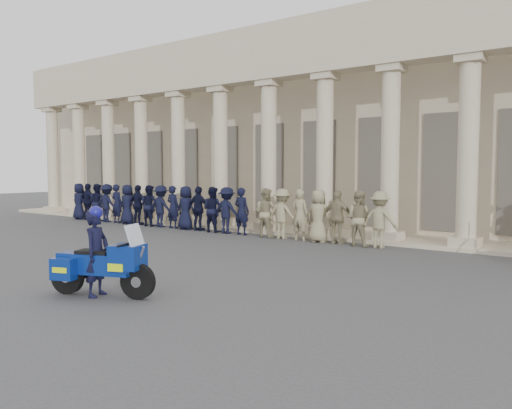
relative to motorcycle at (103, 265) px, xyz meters
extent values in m
plane|color=#3E3E40|center=(-1.79, 2.67, -0.67)|extent=(90.00, 90.00, 0.00)
cube|color=#BCAB8D|center=(-1.79, 17.67, 3.83)|extent=(40.00, 10.00, 9.00)
cube|color=#BCAB8D|center=(-1.79, 11.47, -0.59)|extent=(40.00, 2.60, 0.15)
cube|color=#BCAB8D|center=(-1.79, 10.67, 6.12)|extent=(35.80, 1.00, 1.00)
cube|color=#BCAB8D|center=(-1.79, 10.67, 7.22)|extent=(35.80, 1.00, 1.20)
cube|color=#BCAB8D|center=(-18.69, 10.67, -0.37)|extent=(0.90, 0.90, 0.30)
cylinder|color=#BCAB8D|center=(-18.69, 10.67, 2.58)|extent=(0.64, 0.64, 5.60)
cube|color=#BCAB8D|center=(-18.69, 10.67, 5.50)|extent=(0.85, 0.85, 0.24)
cube|color=#BCAB8D|center=(-16.09, 10.67, -0.37)|extent=(0.90, 0.90, 0.30)
cylinder|color=#BCAB8D|center=(-16.09, 10.67, 2.58)|extent=(0.64, 0.64, 5.60)
cube|color=#BCAB8D|center=(-16.09, 10.67, 5.50)|extent=(0.85, 0.85, 0.24)
cube|color=#BCAB8D|center=(-13.49, 10.67, -0.37)|extent=(0.90, 0.90, 0.30)
cylinder|color=#BCAB8D|center=(-13.49, 10.67, 2.58)|extent=(0.64, 0.64, 5.60)
cube|color=#BCAB8D|center=(-13.49, 10.67, 5.50)|extent=(0.85, 0.85, 0.24)
cube|color=#BCAB8D|center=(-10.89, 10.67, -0.37)|extent=(0.90, 0.90, 0.30)
cylinder|color=#BCAB8D|center=(-10.89, 10.67, 2.58)|extent=(0.64, 0.64, 5.60)
cube|color=#BCAB8D|center=(-10.89, 10.67, 5.50)|extent=(0.85, 0.85, 0.24)
cube|color=#BCAB8D|center=(-8.29, 10.67, -0.37)|extent=(0.90, 0.90, 0.30)
cylinder|color=#BCAB8D|center=(-8.29, 10.67, 2.58)|extent=(0.64, 0.64, 5.60)
cube|color=#BCAB8D|center=(-8.29, 10.67, 5.50)|extent=(0.85, 0.85, 0.24)
cube|color=#BCAB8D|center=(-5.69, 10.67, -0.37)|extent=(0.90, 0.90, 0.30)
cylinder|color=#BCAB8D|center=(-5.69, 10.67, 2.58)|extent=(0.64, 0.64, 5.60)
cube|color=#BCAB8D|center=(-5.69, 10.67, 5.50)|extent=(0.85, 0.85, 0.24)
cube|color=#BCAB8D|center=(-3.09, 10.67, -0.37)|extent=(0.90, 0.90, 0.30)
cylinder|color=#BCAB8D|center=(-3.09, 10.67, 2.58)|extent=(0.64, 0.64, 5.60)
cube|color=#BCAB8D|center=(-3.09, 10.67, 5.50)|extent=(0.85, 0.85, 0.24)
cube|color=#BCAB8D|center=(-0.49, 10.67, -0.37)|extent=(0.90, 0.90, 0.30)
cylinder|color=#BCAB8D|center=(-0.49, 10.67, 2.58)|extent=(0.64, 0.64, 5.60)
cube|color=#BCAB8D|center=(-0.49, 10.67, 5.50)|extent=(0.85, 0.85, 0.24)
cube|color=#BCAB8D|center=(2.11, 10.67, -0.37)|extent=(0.90, 0.90, 0.30)
cylinder|color=#BCAB8D|center=(2.11, 10.67, 2.58)|extent=(0.64, 0.64, 5.60)
cube|color=#BCAB8D|center=(2.11, 10.67, 5.50)|extent=(0.85, 0.85, 0.24)
cube|color=#BCAB8D|center=(4.71, 10.67, -0.37)|extent=(0.90, 0.90, 0.30)
cylinder|color=#BCAB8D|center=(4.71, 10.67, 2.58)|extent=(0.64, 0.64, 5.60)
cube|color=#BCAB8D|center=(4.71, 10.67, 5.50)|extent=(0.85, 0.85, 0.24)
cube|color=black|center=(-17.39, 12.69, 1.88)|extent=(1.30, 0.12, 4.20)
cube|color=black|center=(-14.79, 12.69, 1.88)|extent=(1.30, 0.12, 4.20)
cube|color=black|center=(-12.19, 12.69, 1.88)|extent=(1.30, 0.12, 4.20)
cube|color=black|center=(-9.59, 12.69, 1.88)|extent=(1.30, 0.12, 4.20)
cube|color=black|center=(-6.99, 12.69, 1.88)|extent=(1.30, 0.12, 4.20)
cube|color=black|center=(-4.39, 12.69, 1.88)|extent=(1.30, 0.12, 4.20)
cube|color=black|center=(-1.79, 12.69, 1.88)|extent=(1.30, 0.12, 4.20)
cube|color=black|center=(0.81, 12.69, 1.88)|extent=(1.30, 0.12, 4.20)
cube|color=black|center=(3.41, 12.69, 1.88)|extent=(1.30, 0.12, 4.20)
imported|color=black|center=(-14.56, 9.54, 0.30)|extent=(0.94, 0.61, 1.93)
imported|color=black|center=(-13.78, 9.54, 0.30)|extent=(1.13, 0.47, 1.93)
imported|color=black|center=(-13.00, 9.54, 0.30)|extent=(0.94, 0.73, 1.93)
imported|color=black|center=(-12.22, 9.54, 0.30)|extent=(1.24, 0.72, 1.93)
imported|color=black|center=(-11.44, 9.54, 0.30)|extent=(0.70, 0.46, 1.93)
imported|color=black|center=(-10.66, 9.54, 0.30)|extent=(0.94, 0.61, 1.93)
imported|color=black|center=(-9.88, 9.54, 0.30)|extent=(1.13, 0.47, 1.93)
imported|color=black|center=(-9.10, 9.54, 0.30)|extent=(0.94, 0.73, 1.93)
imported|color=black|center=(-8.32, 9.54, 0.30)|extent=(1.24, 0.72, 1.93)
imported|color=black|center=(-7.54, 9.54, 0.30)|extent=(0.70, 0.46, 1.93)
imported|color=black|center=(-6.76, 9.54, 0.30)|extent=(0.94, 0.61, 1.93)
imported|color=black|center=(-5.98, 9.54, 0.30)|extent=(1.13, 0.47, 1.93)
imported|color=black|center=(-5.20, 9.54, 0.30)|extent=(0.94, 0.73, 1.93)
imported|color=black|center=(-4.42, 9.54, 0.30)|extent=(1.24, 0.72, 1.93)
imported|color=black|center=(-3.64, 9.54, 0.30)|extent=(0.70, 0.46, 1.93)
imported|color=gray|center=(-2.46, 9.54, 0.30)|extent=(0.94, 0.73, 1.93)
imported|color=gray|center=(-1.68, 9.54, 0.30)|extent=(1.24, 0.72, 1.93)
imported|color=gray|center=(-0.90, 9.54, 0.30)|extent=(0.70, 0.46, 1.93)
imported|color=gray|center=(-0.12, 9.54, 0.30)|extent=(0.94, 0.61, 1.93)
imported|color=gray|center=(0.66, 9.54, 0.30)|extent=(1.13, 0.47, 1.93)
imported|color=gray|center=(1.44, 9.54, 0.30)|extent=(0.94, 0.73, 1.93)
imported|color=gray|center=(2.22, 9.54, 0.30)|extent=(1.24, 0.72, 1.93)
cylinder|color=black|center=(0.76, 0.28, -0.30)|extent=(0.74, 0.40, 0.73)
cylinder|color=black|center=(-0.80, -0.30, -0.30)|extent=(0.74, 0.40, 0.73)
cube|color=navy|center=(0.03, 0.01, 0.02)|extent=(1.36, 0.88, 0.42)
cube|color=navy|center=(0.55, 0.20, 0.20)|extent=(0.77, 0.75, 0.50)
cube|color=silver|center=(0.55, 0.20, -0.06)|extent=(0.35, 0.40, 0.13)
cube|color=#B2BFCC|center=(0.73, 0.27, 0.58)|extent=(0.39, 0.56, 0.60)
cube|color=black|center=(-0.18, -0.07, 0.24)|extent=(0.81, 0.61, 0.11)
cube|color=navy|center=(-0.75, -0.28, 0.11)|extent=(0.50, 0.49, 0.24)
cube|color=navy|center=(-0.52, -0.58, -0.06)|extent=(0.55, 0.40, 0.45)
cube|color=#C9ED0C|center=(-0.52, -0.58, -0.06)|extent=(0.41, 0.37, 0.11)
cube|color=navy|center=(-0.77, 0.09, -0.06)|extent=(0.55, 0.40, 0.45)
cube|color=#C9ED0C|center=(-0.77, 0.09, -0.06)|extent=(0.41, 0.37, 0.11)
cylinder|color=silver|center=(-0.58, 0.07, -0.33)|extent=(0.66, 0.34, 0.11)
cylinder|color=black|center=(0.55, 0.20, 0.47)|extent=(0.31, 0.74, 0.04)
imported|color=black|center=(-0.12, -0.05, 0.24)|extent=(0.64, 0.77, 1.81)
sphere|color=navy|center=(-0.12, -0.05, 1.09)|extent=(0.28, 0.28, 0.28)
camera|label=1|loc=(8.60, -6.47, 1.98)|focal=35.00mm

